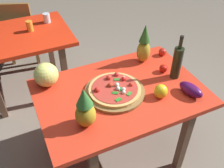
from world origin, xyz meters
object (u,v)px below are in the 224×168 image
(dining_chair, at_px, (20,28))
(drinking_glass_water, at_px, (47,18))
(eggplant, at_px, (191,90))
(tomato_at_corner, at_px, (162,52))
(melon, at_px, (46,75))
(background_table, at_px, (20,43))
(pineapple_left, at_px, (144,46))
(pizza, at_px, (115,88))
(pizza_board, at_px, (115,92))
(drinking_glass_juice, at_px, (30,26))
(tomato_near_board, at_px, (163,68))
(wine_bottle, at_px, (177,62))
(pineapple_right, at_px, (85,109))
(bell_pepper, at_px, (161,91))
(display_table, at_px, (120,99))

(dining_chair, height_order, drinking_glass_water, dining_chair)
(eggplant, distance_m, tomato_at_corner, 0.55)
(melon, bearing_deg, background_table, 95.62)
(pineapple_left, bearing_deg, pizza, -145.30)
(dining_chair, relative_size, pizza_board, 1.87)
(drinking_glass_juice, bearing_deg, tomato_near_board, -53.54)
(melon, distance_m, drinking_glass_water, 1.10)
(wine_bottle, distance_m, tomato_at_corner, 0.34)
(pineapple_right, bearing_deg, bell_pepper, 2.55)
(pizza, xyz_separation_m, drinking_glass_juice, (-0.40, 1.26, 0.02))
(dining_chair, distance_m, eggplant, 2.35)
(dining_chair, relative_size, tomato_near_board, 12.39)
(eggplant, bearing_deg, display_table, 151.76)
(melon, relative_size, tomato_near_board, 2.76)
(wine_bottle, bearing_deg, bell_pepper, -146.73)
(pizza, bearing_deg, pineapple_right, -145.84)
(wine_bottle, bearing_deg, tomato_near_board, 117.19)
(wine_bottle, bearing_deg, pizza, 177.37)
(pizza_board, distance_m, drinking_glass_juice, 1.32)
(display_table, relative_size, pineapple_right, 4.15)
(display_table, xyz_separation_m, pizza, (-0.05, 0.00, 0.13))
(display_table, height_order, tomato_at_corner, tomato_at_corner)
(pizza, height_order, eggplant, eggplant)
(bell_pepper, bearing_deg, pineapple_right, -177.45)
(display_table, height_order, bell_pepper, bell_pepper)
(pizza_board, relative_size, eggplant, 2.28)
(pineapple_right, distance_m, tomato_near_board, 0.84)
(pizza_board, relative_size, bell_pepper, 4.13)
(background_table, distance_m, drinking_glass_water, 0.41)
(display_table, height_order, pineapple_right, pineapple_right)
(pizza_board, bearing_deg, pineapple_left, 34.93)
(pizza, height_order, pineapple_right, pineapple_right)
(background_table, bearing_deg, pizza_board, -66.82)
(tomato_near_board, distance_m, drinking_glass_water, 1.47)
(wine_bottle, height_order, pineapple_left, wine_bottle)
(pizza, bearing_deg, display_table, -5.06)
(display_table, xyz_separation_m, melon, (-0.49, 0.31, 0.18))
(background_table, distance_m, drinking_glass_juice, 0.21)
(dining_chair, relative_size, pizza, 2.14)
(background_table, xyz_separation_m, eggplant, (1.04, -1.48, 0.15))
(display_table, bearing_deg, drinking_glass_juice, 109.32)
(pizza, height_order, melon, melon)
(display_table, height_order, melon, melon)
(pizza_board, xyz_separation_m, pineapple_right, (-0.30, -0.20, 0.13))
(drinking_glass_juice, xyz_separation_m, drinking_glass_water, (0.21, 0.13, -0.00))
(wine_bottle, distance_m, melon, 1.03)
(dining_chair, bearing_deg, display_table, 126.15)
(pizza, bearing_deg, dining_chair, 104.00)
(pineapple_right, bearing_deg, eggplant, -3.20)
(eggplant, distance_m, drinking_glass_water, 1.78)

